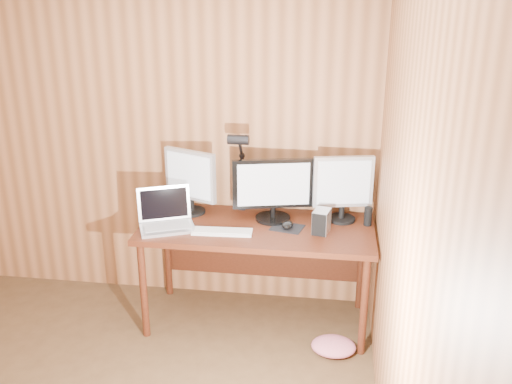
% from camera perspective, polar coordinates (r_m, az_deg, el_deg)
% --- Properties ---
extents(desk, '(1.60, 0.70, 0.75)m').
position_cam_1_polar(desk, '(4.03, 0.24, -4.63)').
color(desk, '#431B0E').
rests_on(desk, floor).
extents(monitor_center, '(0.56, 0.25, 0.44)m').
position_cam_1_polar(monitor_center, '(3.95, 1.73, 0.32)').
color(monitor_center, black).
rests_on(monitor_center, desk).
extents(monitor_left, '(0.40, 0.20, 0.47)m').
position_cam_1_polar(monitor_left, '(4.08, -6.58, 1.24)').
color(monitor_left, black).
rests_on(monitor_left, desk).
extents(monitor_right, '(0.41, 0.20, 0.47)m').
position_cam_1_polar(monitor_right, '(3.97, 8.70, 0.55)').
color(monitor_right, black).
rests_on(monitor_right, desk).
extents(laptop, '(0.44, 0.40, 0.26)m').
position_cam_1_polar(laptop, '(3.95, -9.00, -2.50)').
color(laptop, silver).
rests_on(laptop, desk).
extents(keyboard, '(0.41, 0.14, 0.02)m').
position_cam_1_polar(keyboard, '(3.82, -3.40, -3.97)').
color(keyboard, white).
rests_on(keyboard, desk).
extents(mousepad, '(0.24, 0.22, 0.00)m').
position_cam_1_polar(mousepad, '(3.90, 3.14, -3.58)').
color(mousepad, black).
rests_on(mousepad, desk).
extents(mouse, '(0.10, 0.13, 0.04)m').
position_cam_1_polar(mouse, '(3.89, 3.15, -3.28)').
color(mouse, black).
rests_on(mouse, mousepad).
extents(hard_drive, '(0.13, 0.16, 0.16)m').
position_cam_1_polar(hard_drive, '(3.82, 6.56, -2.94)').
color(hard_drive, silver).
rests_on(hard_drive, desk).
extents(phone, '(0.08, 0.11, 0.01)m').
position_cam_1_polar(phone, '(3.80, -1.04, -4.12)').
color(phone, silver).
rests_on(phone, desk).
extents(speaker, '(0.05, 0.05, 0.13)m').
position_cam_1_polar(speaker, '(3.99, 11.14, -2.40)').
color(speaker, black).
rests_on(speaker, desk).
extents(desk_lamp, '(0.15, 0.21, 0.64)m').
position_cam_1_polar(desk_lamp, '(4.01, -1.60, 3.15)').
color(desk_lamp, black).
rests_on(desk_lamp, desk).
extents(fabric_pile, '(0.32, 0.28, 0.09)m').
position_cam_1_polar(fabric_pile, '(3.96, 7.76, -15.04)').
color(fabric_pile, '#D3667A').
rests_on(fabric_pile, floor).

